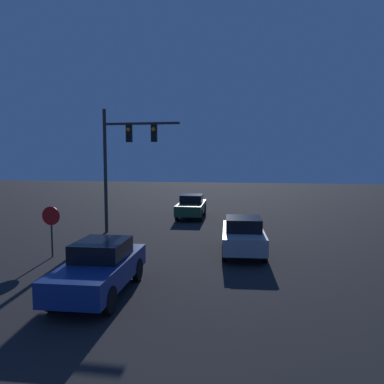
# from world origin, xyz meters

# --- Properties ---
(car_near) EXTENTS (1.88, 4.43, 1.56)m
(car_near) POSITION_xyz_m (-2.05, 7.84, 0.80)
(car_near) COLOR navy
(car_near) RESTS_ON ground_plane
(car_mid) EXTENTS (1.99, 4.47, 1.56)m
(car_mid) POSITION_xyz_m (2.02, 13.33, 0.80)
(car_mid) COLOR #99999E
(car_mid) RESTS_ON ground_plane
(car_far) EXTENTS (1.90, 4.44, 1.56)m
(car_far) POSITION_xyz_m (-1.72, 22.41, 0.80)
(car_far) COLOR #1E4728
(car_far) RESTS_ON ground_plane
(traffic_signal_mast) EXTENTS (4.17, 0.30, 6.64)m
(traffic_signal_mast) POSITION_xyz_m (-4.47, 16.69, 4.37)
(traffic_signal_mast) COLOR #2D2D2D
(traffic_signal_mast) RESTS_ON ground_plane
(stop_sign) EXTENTS (0.76, 0.07, 2.09)m
(stop_sign) POSITION_xyz_m (-5.65, 11.43, 1.46)
(stop_sign) COLOR #2D2D2D
(stop_sign) RESTS_ON ground_plane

